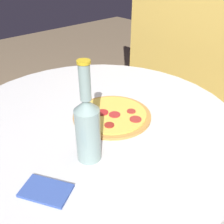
{
  "coord_description": "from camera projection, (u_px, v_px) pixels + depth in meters",
  "views": [
    {
      "loc": [
        0.62,
        -0.49,
        1.27
      ],
      "look_at": [
        0.04,
        0.05,
        0.77
      ],
      "focal_mm": 40.0,
      "sensor_mm": 36.0,
      "label": 1
    }
  ],
  "objects": [
    {
      "name": "table",
      "position": [
        97.0,
        152.0,
        1.03
      ],
      "size": [
        1.08,
        1.08,
        0.75
      ],
      "color": "silver",
      "rests_on": "ground_plane"
    },
    {
      "name": "fence_panel",
      "position": [
        224.0,
        53.0,
        1.52
      ],
      "size": [
        1.51,
        0.04,
        1.53
      ],
      "color": "gold",
      "rests_on": "ground_plane"
    },
    {
      "name": "pizza",
      "position": [
        112.0,
        115.0,
        0.94
      ],
      "size": [
        0.29,
        0.29,
        0.02
      ],
      "color": "#B77F3D",
      "rests_on": "table"
    },
    {
      "name": "beer_bottle",
      "position": [
        88.0,
        126.0,
        0.7
      ],
      "size": [
        0.07,
        0.07,
        0.31
      ],
      "color": "gray",
      "rests_on": "table"
    },
    {
      "name": "napkin",
      "position": [
        46.0,
        191.0,
        0.64
      ],
      "size": [
        0.15,
        0.13,
        0.01
      ],
      "color": "#334C99",
      "rests_on": "table"
    }
  ]
}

